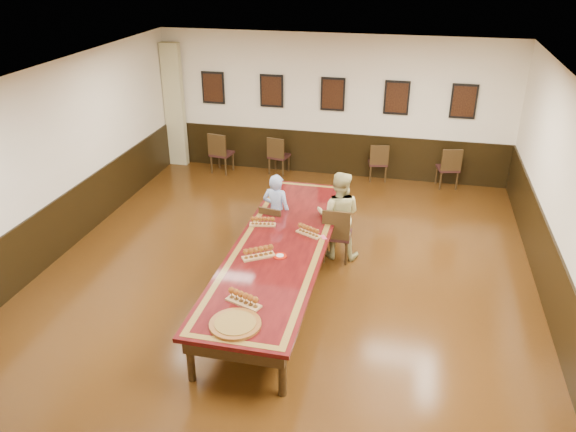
% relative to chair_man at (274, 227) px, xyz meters
% --- Properties ---
extents(floor, '(8.00, 10.00, 0.02)m').
position_rel_chair_man_xyz_m(floor, '(0.39, -1.15, -0.44)').
color(floor, black).
rests_on(floor, ground).
extents(ceiling, '(8.00, 10.00, 0.02)m').
position_rel_chair_man_xyz_m(ceiling, '(0.39, -1.15, 2.78)').
color(ceiling, white).
rests_on(ceiling, floor).
extents(wall_back, '(8.00, 0.02, 3.20)m').
position_rel_chair_man_xyz_m(wall_back, '(0.39, 3.86, 1.17)').
color(wall_back, '#F2E7CA').
rests_on(wall_back, floor).
extents(wall_left, '(0.02, 10.00, 3.20)m').
position_rel_chair_man_xyz_m(wall_left, '(-3.62, -1.15, 1.17)').
color(wall_left, '#F2E7CA').
rests_on(wall_left, floor).
extents(wall_right, '(0.02, 10.00, 3.20)m').
position_rel_chair_man_xyz_m(wall_right, '(4.40, -1.15, 1.17)').
color(wall_right, '#F2E7CA').
rests_on(wall_right, floor).
extents(chair_man, '(0.48, 0.51, 0.87)m').
position_rel_chair_man_xyz_m(chair_man, '(0.00, 0.00, 0.00)').
color(chair_man, black).
rests_on(chair_man, floor).
extents(chair_woman, '(0.47, 0.51, 0.99)m').
position_rel_chair_man_xyz_m(chair_woman, '(1.12, -0.09, 0.06)').
color(chair_woman, black).
rests_on(chair_woman, floor).
extents(spare_chair_a, '(0.53, 0.57, 0.98)m').
position_rel_chair_man_xyz_m(spare_chair_a, '(-2.13, 3.37, 0.06)').
color(spare_chair_a, black).
rests_on(spare_chair_a, floor).
extents(spare_chair_b, '(0.50, 0.53, 0.91)m').
position_rel_chair_man_xyz_m(spare_chair_b, '(-0.80, 3.60, 0.02)').
color(spare_chair_b, black).
rests_on(spare_chair_b, floor).
extents(spare_chair_c, '(0.49, 0.52, 0.89)m').
position_rel_chair_man_xyz_m(spare_chair_c, '(1.50, 3.70, 0.01)').
color(spare_chair_c, black).
rests_on(spare_chair_c, floor).
extents(spare_chair_d, '(0.54, 0.57, 0.94)m').
position_rel_chair_man_xyz_m(spare_chair_d, '(3.04, 3.62, 0.04)').
color(spare_chair_d, black).
rests_on(spare_chair_d, floor).
extents(person_man, '(0.56, 0.41, 1.39)m').
position_rel_chair_man_xyz_m(person_man, '(0.02, 0.09, 0.26)').
color(person_man, '#4B73BD').
rests_on(person_man, floor).
extents(person_woman, '(0.78, 0.61, 1.55)m').
position_rel_chair_man_xyz_m(person_woman, '(1.12, 0.02, 0.34)').
color(person_woman, '#CBC37F').
rests_on(person_woman, floor).
extents(pink_phone, '(0.13, 0.16, 0.01)m').
position_rel_chair_man_xyz_m(pink_phone, '(0.99, -0.78, 0.32)').
color(pink_phone, '#DF4A6C').
rests_on(pink_phone, conference_table).
extents(curtain, '(0.45, 0.18, 2.90)m').
position_rel_chair_man_xyz_m(curtain, '(-3.36, 3.67, 1.02)').
color(curtain, tan).
rests_on(curtain, floor).
extents(wainscoting, '(8.00, 10.00, 1.00)m').
position_rel_chair_man_xyz_m(wainscoting, '(0.39, -1.15, 0.07)').
color(wainscoting, black).
rests_on(wainscoting, floor).
extents(conference_table, '(1.40, 5.00, 0.76)m').
position_rel_chair_man_xyz_m(conference_table, '(0.39, -1.15, 0.18)').
color(conference_table, '#32080A').
rests_on(conference_table, floor).
extents(posters, '(6.14, 0.04, 0.74)m').
position_rel_chair_man_xyz_m(posters, '(0.39, 3.79, 1.47)').
color(posters, black).
rests_on(posters, wall_back).
extents(flight_a, '(0.44, 0.20, 0.16)m').
position_rel_chair_man_xyz_m(flight_a, '(-0.05, -0.59, 0.39)').
color(flight_a, '#A57945').
rests_on(flight_a, conference_table).
extents(flight_b, '(0.44, 0.30, 0.16)m').
position_rel_chair_man_xyz_m(flight_b, '(0.75, -0.74, 0.39)').
color(flight_b, '#A57945').
rests_on(flight_b, conference_table).
extents(flight_c, '(0.49, 0.40, 0.18)m').
position_rel_chair_man_xyz_m(flight_c, '(0.17, -1.61, 0.40)').
color(flight_c, '#A57945').
rests_on(flight_c, conference_table).
extents(flight_d, '(0.51, 0.32, 0.18)m').
position_rel_chair_man_xyz_m(flight_d, '(0.30, -2.79, 0.40)').
color(flight_d, '#A57945').
rests_on(flight_d, conference_table).
extents(red_plate_grp, '(0.20, 0.20, 0.03)m').
position_rel_chair_man_xyz_m(red_plate_grp, '(0.47, -1.52, 0.33)').
color(red_plate_grp, '#AB190B').
rests_on(red_plate_grp, conference_table).
extents(carved_platter, '(0.66, 0.66, 0.05)m').
position_rel_chair_man_xyz_m(carved_platter, '(0.34, -3.25, 0.34)').
color(carved_platter, brown).
rests_on(carved_platter, conference_table).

